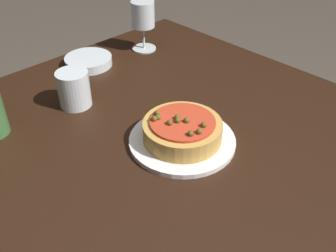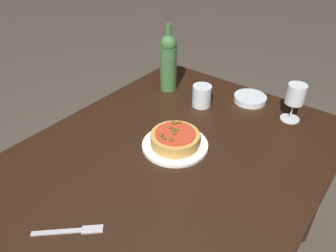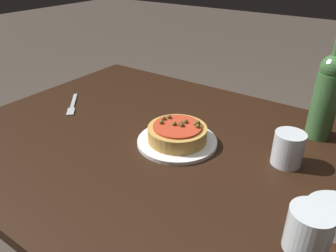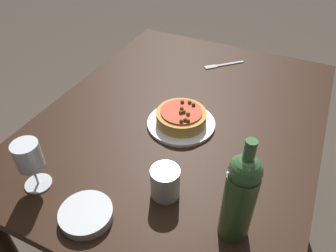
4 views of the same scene
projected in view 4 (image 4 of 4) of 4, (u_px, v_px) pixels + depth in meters
ground_plane at (179, 227)px, 1.72m from camera, size 14.00×14.00×0.00m
dining_table at (182, 132)px, 1.30m from camera, size 1.30×1.00×0.74m
dinner_plate at (181, 123)px, 1.20m from camera, size 0.25×0.25×0.01m
pizza at (181, 117)px, 1.18m from camera, size 0.18×0.18×0.06m
wine_glass at (29, 157)px, 0.91m from camera, size 0.08×0.08×0.16m
wine_bottle at (240, 196)px, 0.77m from camera, size 0.08×0.08×0.32m
water_cup at (165, 182)px, 0.93m from camera, size 0.08×0.08×0.10m
side_bowl at (86, 214)px, 0.88m from camera, size 0.15×0.15×0.03m
fork at (221, 65)px, 1.54m from camera, size 0.15×0.16×0.00m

